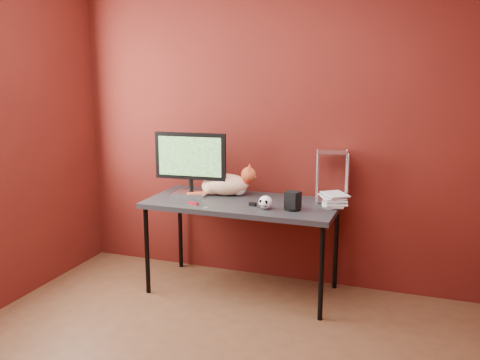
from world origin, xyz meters
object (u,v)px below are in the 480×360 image
(monitor, at_px, (190,161))
(cat, at_px, (226,184))
(skull_mug, at_px, (266,202))
(speaker, at_px, (293,201))
(desk, at_px, (242,207))
(book_stack, at_px, (326,136))

(monitor, xyz_separation_m, cat, (0.27, 0.10, -0.20))
(skull_mug, height_order, speaker, speaker)
(desk, relative_size, monitor, 2.51)
(desk, height_order, cat, cat)
(monitor, bearing_deg, desk, -11.82)
(monitor, height_order, speaker, monitor)
(desk, distance_m, speaker, 0.47)
(monitor, bearing_deg, speaker, -15.95)
(book_stack, bearing_deg, cat, 175.38)
(book_stack, bearing_deg, desk, -172.54)
(speaker, bearing_deg, book_stack, 63.69)
(monitor, relative_size, cat, 1.12)
(desk, xyz_separation_m, monitor, (-0.47, 0.05, 0.34))
(skull_mug, bearing_deg, book_stack, 35.83)
(book_stack, bearing_deg, monitor, -178.52)
(desk, xyz_separation_m, speaker, (0.44, -0.12, 0.12))
(cat, xyz_separation_m, book_stack, (0.83, -0.07, 0.45))
(skull_mug, xyz_separation_m, speaker, (0.20, 0.04, 0.01))
(monitor, xyz_separation_m, book_stack, (1.10, 0.03, 0.25))
(monitor, xyz_separation_m, skull_mug, (0.71, -0.21, -0.24))
(desk, relative_size, cat, 2.82)
(book_stack, bearing_deg, skull_mug, -148.14)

